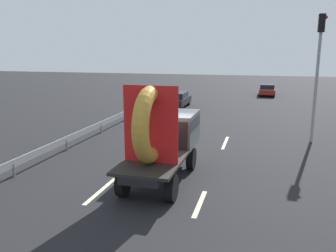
{
  "coord_description": "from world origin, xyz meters",
  "views": [
    {
      "loc": [
        3.75,
        -12.3,
        4.84
      ],
      "look_at": [
        0.24,
        0.69,
        1.92
      ],
      "focal_mm": 36.99,
      "sensor_mm": 36.0,
      "label": 1
    }
  ],
  "objects_px": {
    "flatbed_truck": "(164,134)",
    "distant_sedan": "(177,99)",
    "oncoming_car": "(267,89)",
    "traffic_light": "(318,62)"
  },
  "relations": [
    {
      "from": "flatbed_truck",
      "to": "distant_sedan",
      "type": "relative_size",
      "value": 1.29
    },
    {
      "from": "flatbed_truck",
      "to": "distant_sedan",
      "type": "bearing_deg",
      "value": 102.02
    },
    {
      "from": "flatbed_truck",
      "to": "distant_sedan",
      "type": "height_order",
      "value": "flatbed_truck"
    },
    {
      "from": "flatbed_truck",
      "to": "traffic_light",
      "type": "height_order",
      "value": "traffic_light"
    },
    {
      "from": "traffic_light",
      "to": "oncoming_car",
      "type": "relative_size",
      "value": 1.72
    },
    {
      "from": "flatbed_truck",
      "to": "oncoming_car",
      "type": "distance_m",
      "value": 27.63
    },
    {
      "from": "distant_sedan",
      "to": "flatbed_truck",
      "type": "bearing_deg",
      "value": -77.98
    },
    {
      "from": "distant_sedan",
      "to": "oncoming_car",
      "type": "distance_m",
      "value": 13.02
    },
    {
      "from": "traffic_light",
      "to": "oncoming_car",
      "type": "distance_m",
      "value": 20.54
    },
    {
      "from": "traffic_light",
      "to": "oncoming_car",
      "type": "bearing_deg",
      "value": 96.16
    }
  ]
}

